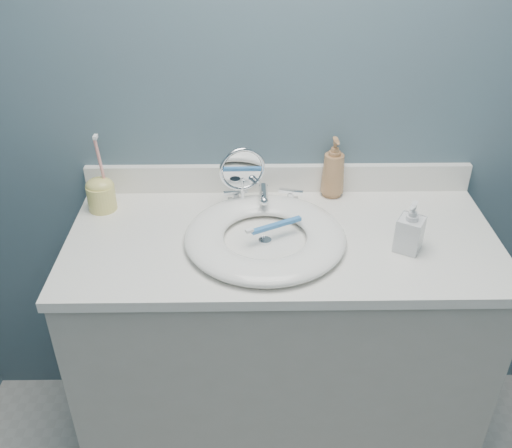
{
  "coord_description": "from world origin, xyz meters",
  "views": [
    {
      "loc": [
        -0.09,
        -0.37,
        1.78
      ],
      "look_at": [
        -0.08,
        0.94,
        0.94
      ],
      "focal_mm": 40.0,
      "sensor_mm": 36.0,
      "label": 1
    }
  ],
  "objects_px": {
    "toothbrush_holder": "(101,193)",
    "soap_bottle_amber": "(334,167)",
    "soap_bottle_clear": "(411,227)",
    "makeup_mirror": "(242,177)"
  },
  "relations": [
    {
      "from": "makeup_mirror",
      "to": "soap_bottle_amber",
      "type": "height_order",
      "value": "makeup_mirror"
    },
    {
      "from": "soap_bottle_clear",
      "to": "makeup_mirror",
      "type": "bearing_deg",
      "value": -175.93
    },
    {
      "from": "toothbrush_holder",
      "to": "soap_bottle_amber",
      "type": "bearing_deg",
      "value": 6.23
    },
    {
      "from": "makeup_mirror",
      "to": "soap_bottle_amber",
      "type": "relative_size",
      "value": 1.06
    },
    {
      "from": "soap_bottle_amber",
      "to": "toothbrush_holder",
      "type": "xyz_separation_m",
      "value": [
        -0.71,
        -0.08,
        -0.04
      ]
    },
    {
      "from": "soap_bottle_amber",
      "to": "toothbrush_holder",
      "type": "height_order",
      "value": "toothbrush_holder"
    },
    {
      "from": "soap_bottle_clear",
      "to": "toothbrush_holder",
      "type": "bearing_deg",
      "value": -164.54
    },
    {
      "from": "soap_bottle_amber",
      "to": "makeup_mirror",
      "type": "bearing_deg",
      "value": -167.05
    },
    {
      "from": "soap_bottle_clear",
      "to": "toothbrush_holder",
      "type": "relative_size",
      "value": 0.6
    },
    {
      "from": "soap_bottle_amber",
      "to": "toothbrush_holder",
      "type": "relative_size",
      "value": 0.79
    }
  ]
}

